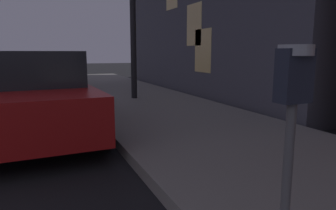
{
  "coord_description": "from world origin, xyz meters",
  "views": [
    {
      "loc": [
        2.99,
        -0.36,
        1.41
      ],
      "look_at": [
        4.0,
        2.03,
        0.97
      ],
      "focal_mm": 33.12,
      "sensor_mm": 36.0,
      "label": 1
    }
  ],
  "objects_px": {
    "car_black": "(33,72)",
    "car_yellow_cab": "(34,65)",
    "parking_meter": "(292,102)",
    "car_red": "(29,93)"
  },
  "relations": [
    {
      "from": "car_black",
      "to": "car_yellow_cab",
      "type": "bearing_deg",
      "value": 90.02
    },
    {
      "from": "car_black",
      "to": "parking_meter",
      "type": "bearing_deg",
      "value": -82.41
    },
    {
      "from": "car_red",
      "to": "car_black",
      "type": "xyz_separation_m",
      "value": [
        0.0,
        6.44,
        0.0
      ]
    },
    {
      "from": "parking_meter",
      "to": "car_red",
      "type": "height_order",
      "value": "parking_meter"
    },
    {
      "from": "car_yellow_cab",
      "to": "parking_meter",
      "type": "bearing_deg",
      "value": -85.22
    },
    {
      "from": "parking_meter",
      "to": "car_black",
      "type": "distance_m",
      "value": 10.99
    },
    {
      "from": "car_black",
      "to": "car_yellow_cab",
      "type": "xyz_separation_m",
      "value": [
        -0.0,
        6.48,
        -0.01
      ]
    },
    {
      "from": "car_red",
      "to": "parking_meter",
      "type": "bearing_deg",
      "value": -71.93
    },
    {
      "from": "parking_meter",
      "to": "car_red",
      "type": "xyz_separation_m",
      "value": [
        -1.45,
        4.45,
        -0.42
      ]
    },
    {
      "from": "car_black",
      "to": "car_yellow_cab",
      "type": "relative_size",
      "value": 1.03
    }
  ]
}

